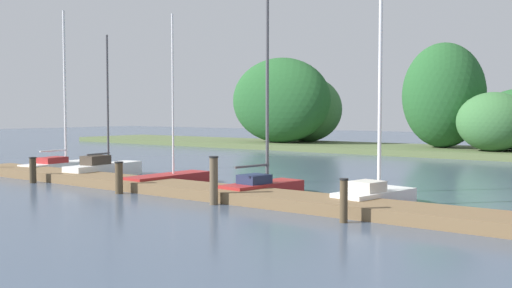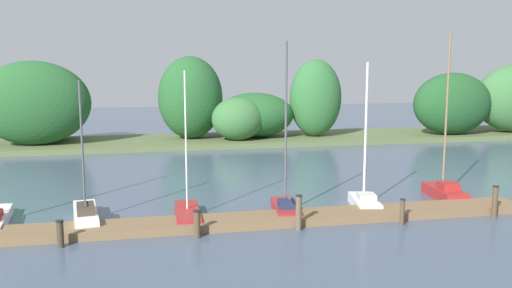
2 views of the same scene
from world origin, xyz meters
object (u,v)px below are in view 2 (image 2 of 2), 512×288
mooring_piling_4 (402,212)px  mooring_piling_5 (495,201)px  sailboat_1 (85,214)px  sailboat_4 (364,199)px  mooring_piling_2 (197,224)px  mooring_piling_3 (299,212)px  sailboat_2 (187,213)px  mooring_piling_1 (60,234)px  sailboat_3 (286,204)px  sailboat_5 (444,189)px

mooring_piling_4 → mooring_piling_5: bearing=2.5°
sailboat_1 → sailboat_4: size_ratio=0.89×
mooring_piling_2 → mooring_piling_3: mooring_piling_3 is taller
mooring_piling_2 → mooring_piling_5: 13.25m
sailboat_2 → sailboat_4: (8.37, 0.15, 0.14)m
sailboat_2 → mooring_piling_1: 5.63m
sailboat_3 → mooring_piling_2: size_ratio=7.07×
mooring_piling_2 → mooring_piling_3: bearing=1.8°
mooring_piling_3 → mooring_piling_1: bearing=-178.8°
sailboat_3 → mooring_piling_5: sailboat_3 is taller
sailboat_1 → mooring_piling_3: sailboat_1 is taller
mooring_piling_3 → sailboat_2: bearing=149.7°
sailboat_5 → sailboat_4: bearing=107.6°
sailboat_5 → mooring_piling_5: size_ratio=5.83×
sailboat_4 → mooring_piling_2: 8.68m
sailboat_2 → mooring_piling_2: sailboat_2 is taller
sailboat_4 → mooring_piling_1: size_ratio=6.70×
sailboat_3 → mooring_piling_4: size_ratio=6.92×
sailboat_5 → mooring_piling_4: (-4.25, -3.82, 0.10)m
sailboat_1 → mooring_piling_5: sailboat_1 is taller
sailboat_3 → sailboat_4: bearing=-78.9°
sailboat_4 → sailboat_5: size_ratio=0.83×
mooring_piling_1 → mooring_piling_2: bearing=0.6°
mooring_piling_1 → mooring_piling_4: mooring_piling_4 is taller
sailboat_1 → mooring_piling_2: 5.40m
sailboat_4 → mooring_piling_5: 5.71m
sailboat_3 → mooring_piling_4: 5.13m
sailboat_5 → mooring_piling_2: (-12.94, -3.74, 0.09)m
mooring_piling_5 → sailboat_5: bearing=94.9°
sailboat_3 → mooring_piling_2: 4.99m
sailboat_4 → mooring_piling_3: (-4.04, -2.68, 0.31)m
sailboat_2 → sailboat_3: 4.45m
sailboat_3 → mooring_piling_2: (-4.28, -2.56, 0.11)m
sailboat_3 → sailboat_4: 3.94m
mooring_piling_1 → sailboat_4: bearing=12.2°
sailboat_2 → sailboat_4: 8.37m
mooring_piling_1 → mooring_piling_3: mooring_piling_3 is taller
mooring_piling_4 → mooring_piling_5: size_ratio=0.79×
sailboat_5 → mooring_piling_3: size_ratio=5.67×
sailboat_1 → mooring_piling_5: 17.96m
mooring_piling_2 → mooring_piling_5: (13.24, 0.13, 0.16)m
sailboat_3 → mooring_piling_1: bearing=113.1°
mooring_piling_3 → sailboat_4: bearing=33.6°
sailboat_1 → sailboat_3: size_ratio=0.78×
sailboat_4 → sailboat_1: bearing=99.7°
sailboat_4 → mooring_piling_3: 4.85m
sailboat_5 → mooring_piling_2: sailboat_5 is taller
mooring_piling_3 → mooring_piling_2: bearing=-178.2°
sailboat_3 → sailboat_5: bearing=-74.8°
sailboat_1 → mooring_piling_4: 13.52m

